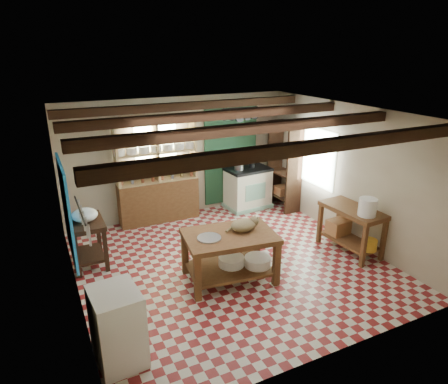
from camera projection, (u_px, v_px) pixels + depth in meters
name	position (u px, v px, depth m)	size (l,w,h in m)	color
floor	(230.00, 263.00, 6.99)	(5.00, 5.00, 0.02)	maroon
ceiling	(231.00, 114.00, 6.09)	(5.00, 5.00, 0.02)	#444348
wall_back	(179.00, 158.00, 8.65)	(5.00, 0.04, 2.60)	#BBB096
wall_front	(332.00, 263.00, 4.42)	(5.00, 0.04, 2.60)	#BBB096
wall_left	(69.00, 221.00, 5.51)	(0.04, 5.00, 2.60)	#BBB096
wall_right	(348.00, 174.00, 7.56)	(0.04, 5.00, 2.60)	#BBB096
ceiling_beams	(231.00, 121.00, 6.13)	(5.00, 3.80, 0.15)	#361F13
blue_wall_patch	(67.00, 211.00, 6.35)	(0.04, 1.40, 1.60)	#1C7FD2
green_wall_patch	(231.00, 154.00, 9.16)	(1.30, 0.04, 2.30)	#1B4429
window_back	(156.00, 142.00, 8.29)	(0.90, 0.02, 0.80)	silver
window_right	(315.00, 156.00, 8.37)	(0.02, 1.30, 1.20)	silver
utensil_rail	(81.00, 220.00, 4.36)	(0.06, 0.90, 0.28)	black
pot_rack	(240.00, 116.00, 8.48)	(0.86, 0.12, 0.36)	black
shelving_unit	(157.00, 172.00, 8.33)	(1.70, 0.34, 2.20)	tan
tall_rack	(284.00, 166.00, 9.10)	(0.40, 0.86, 2.00)	#361F13
work_table	(230.00, 257.00, 6.38)	(1.42, 0.94, 0.80)	brown
stove	(248.00, 188.00, 9.27)	(0.98, 0.66, 0.96)	white
prep_table	(88.00, 243.00, 6.80)	(0.56, 0.81, 0.82)	#361F13
white_cabinet	(117.00, 327.00, 4.66)	(0.53, 0.64, 0.96)	white
right_counter	(350.00, 230.00, 7.27)	(0.59, 1.19, 0.85)	brown
cat	(243.00, 225.00, 6.33)	(0.42, 0.32, 0.19)	#9A8559
steel_tray	(209.00, 238.00, 6.09)	(0.37, 0.37, 0.02)	#A5A5AC
basin_large	(231.00, 261.00, 6.48)	(0.42, 0.42, 0.15)	white
basin_small	(258.00, 261.00, 6.46)	(0.43, 0.43, 0.15)	white
kettle_left	(239.00, 165.00, 8.94)	(0.21, 0.21, 0.24)	#A5A5AC
kettle_right	(252.00, 164.00, 9.12)	(0.15, 0.15, 0.18)	black
enamel_bowl	(85.00, 215.00, 6.63)	(0.43, 0.43, 0.21)	white
white_bucket	(368.00, 207.00, 6.76)	(0.31, 0.31, 0.31)	white
wicker_basket	(338.00, 227.00, 7.53)	(0.39, 0.31, 0.27)	#9E693F
yellow_tub	(369.00, 245.00, 6.93)	(0.27, 0.27, 0.19)	gold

